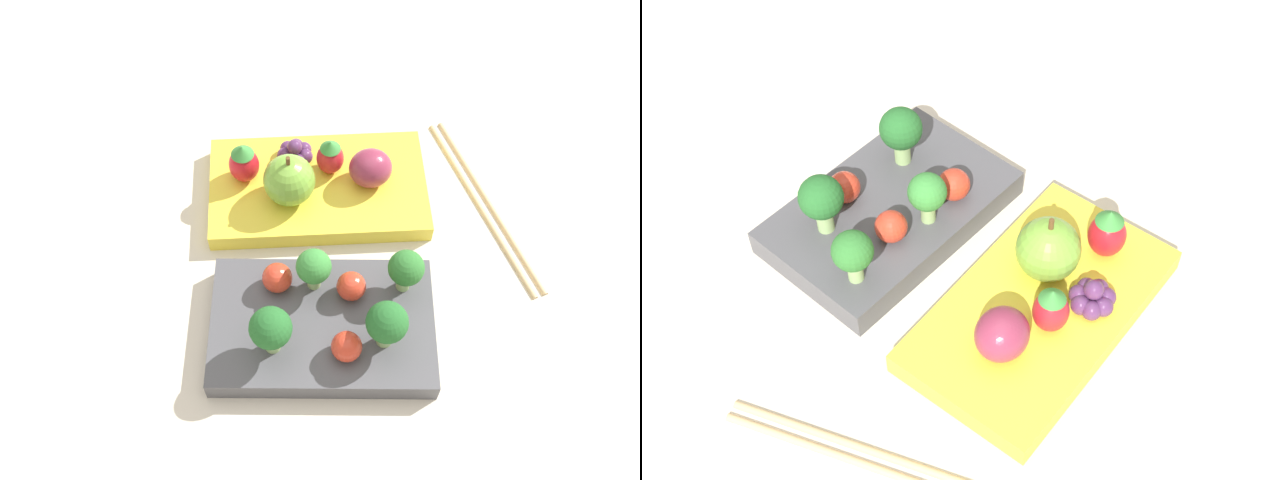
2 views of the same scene
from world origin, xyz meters
TOP-DOWN VIEW (x-y plane):
  - ground_plane at (0.00, 0.00)m, footprint 4.00×4.00m
  - bento_box_savoury at (0.01, 0.07)m, footprint 0.20×0.14m
  - bento_box_fruit at (-0.01, -0.07)m, footprint 0.21×0.13m
  - broccoli_floret_0 at (-0.04, 0.10)m, footprint 0.03×0.03m
  - broccoli_floret_1 at (0.05, 0.09)m, footprint 0.03×0.03m
  - broccoli_floret_2 at (0.01, 0.04)m, footprint 0.03×0.03m
  - broccoli_floret_3 at (-0.06, 0.05)m, footprint 0.03×0.03m
  - cherry_tomato_0 at (-0.01, 0.10)m, footprint 0.02×0.02m
  - cherry_tomato_1 at (-0.02, 0.05)m, footprint 0.02×0.02m
  - cherry_tomato_2 at (0.04, 0.03)m, footprint 0.03×0.03m
  - apple at (0.02, -0.06)m, footprint 0.05×0.05m
  - strawberry_0 at (-0.02, -0.09)m, footprint 0.03×0.03m
  - strawberry_1 at (0.06, -0.09)m, footprint 0.03×0.03m
  - plum at (-0.06, -0.07)m, footprint 0.04×0.04m
  - grape_cluster at (0.01, -0.10)m, footprint 0.03×0.03m
  - chopsticks_pair at (-0.16, -0.04)m, footprint 0.06×0.21m

SIDE VIEW (x-z plane):
  - ground_plane at x=0.00m, z-range 0.00..0.00m
  - chopsticks_pair at x=-0.16m, z-range 0.00..0.01m
  - bento_box_fruit at x=-0.01m, z-range 0.00..0.02m
  - bento_box_savoury at x=0.01m, z-range 0.00..0.02m
  - grape_cluster at x=0.01m, z-range 0.02..0.04m
  - cherry_tomato_1 at x=-0.02m, z-range 0.02..0.05m
  - cherry_tomato_0 at x=-0.01m, z-range 0.02..0.05m
  - cherry_tomato_2 at x=0.04m, z-range 0.02..0.05m
  - plum at x=-0.06m, z-range 0.02..0.06m
  - strawberry_0 at x=-0.02m, z-range 0.02..0.06m
  - strawberry_1 at x=0.06m, z-range 0.02..0.06m
  - apple at x=0.02m, z-range 0.02..0.07m
  - broccoli_floret_2 at x=0.01m, z-range 0.03..0.07m
  - broccoli_floret_3 at x=-0.06m, z-range 0.03..0.08m
  - broccoli_floret_0 at x=-0.04m, z-range 0.03..0.08m
  - broccoli_floret_1 at x=0.05m, z-range 0.03..0.08m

